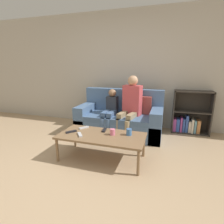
{
  "coord_description": "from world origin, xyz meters",
  "views": [
    {
      "loc": [
        1.04,
        -1.75,
        1.39
      ],
      "look_at": [
        0.15,
        1.09,
        0.61
      ],
      "focal_mm": 28.0,
      "sensor_mm": 36.0,
      "label": 1
    }
  ],
  "objects_px": {
    "bookshelf": "(189,117)",
    "cup_near": "(112,132)",
    "couch": "(120,119)",
    "coffee_table": "(101,137)",
    "cup_far": "(129,132)",
    "tv_remote_2": "(80,135)",
    "tv_remote_1": "(71,132)",
    "person_child": "(110,110)",
    "tv_remote_0": "(84,128)",
    "person_adult": "(131,102)",
    "tv_remote_3": "(104,130)"
  },
  "relations": [
    {
      "from": "tv_remote_1",
      "to": "tv_remote_2",
      "type": "distance_m",
      "value": 0.2
    },
    {
      "from": "coffee_table",
      "to": "cup_far",
      "type": "height_order",
      "value": "cup_far"
    },
    {
      "from": "coffee_table",
      "to": "tv_remote_0",
      "type": "height_order",
      "value": "tv_remote_0"
    },
    {
      "from": "bookshelf",
      "to": "person_adult",
      "type": "bearing_deg",
      "value": -153.99
    },
    {
      "from": "bookshelf",
      "to": "cup_near",
      "type": "height_order",
      "value": "bookshelf"
    },
    {
      "from": "couch",
      "to": "tv_remote_3",
      "type": "height_order",
      "value": "couch"
    },
    {
      "from": "person_adult",
      "to": "tv_remote_1",
      "type": "xyz_separation_m",
      "value": [
        -0.71,
        -1.1,
        -0.29
      ]
    },
    {
      "from": "person_child",
      "to": "tv_remote_2",
      "type": "height_order",
      "value": "person_child"
    },
    {
      "from": "tv_remote_3",
      "to": "tv_remote_2",
      "type": "bearing_deg",
      "value": -140.08
    },
    {
      "from": "tv_remote_1",
      "to": "tv_remote_3",
      "type": "height_order",
      "value": "same"
    },
    {
      "from": "tv_remote_1",
      "to": "person_adult",
      "type": "bearing_deg",
      "value": 96.85
    },
    {
      "from": "tv_remote_0",
      "to": "tv_remote_3",
      "type": "relative_size",
      "value": 0.95
    },
    {
      "from": "person_adult",
      "to": "tv_remote_0",
      "type": "relative_size",
      "value": 7.34
    },
    {
      "from": "person_child",
      "to": "tv_remote_2",
      "type": "relative_size",
      "value": 5.71
    },
    {
      "from": "tv_remote_1",
      "to": "person_child",
      "type": "bearing_deg",
      "value": 113.66
    },
    {
      "from": "cup_far",
      "to": "bookshelf",
      "type": "bearing_deg",
      "value": 56.77
    },
    {
      "from": "cup_near",
      "to": "bookshelf",
      "type": "bearing_deg",
      "value": 52.02
    },
    {
      "from": "couch",
      "to": "tv_remote_0",
      "type": "distance_m",
      "value": 1.04
    },
    {
      "from": "couch",
      "to": "coffee_table",
      "type": "height_order",
      "value": "couch"
    },
    {
      "from": "coffee_table",
      "to": "tv_remote_2",
      "type": "height_order",
      "value": "tv_remote_2"
    },
    {
      "from": "couch",
      "to": "person_child",
      "type": "bearing_deg",
      "value": -143.03
    },
    {
      "from": "person_child",
      "to": "tv_remote_3",
      "type": "distance_m",
      "value": 0.85
    },
    {
      "from": "bookshelf",
      "to": "person_child",
      "type": "relative_size",
      "value": 0.97
    },
    {
      "from": "bookshelf",
      "to": "cup_far",
      "type": "bearing_deg",
      "value": -123.23
    },
    {
      "from": "person_adult",
      "to": "cup_near",
      "type": "height_order",
      "value": "person_adult"
    },
    {
      "from": "tv_remote_0",
      "to": "couch",
      "type": "bearing_deg",
      "value": 104.03
    },
    {
      "from": "bookshelf",
      "to": "cup_near",
      "type": "bearing_deg",
      "value": -127.98
    },
    {
      "from": "couch",
      "to": "tv_remote_3",
      "type": "xyz_separation_m",
      "value": [
        -0.02,
        -0.96,
        0.1
      ]
    },
    {
      "from": "bookshelf",
      "to": "tv_remote_0",
      "type": "height_order",
      "value": "bookshelf"
    },
    {
      "from": "tv_remote_0",
      "to": "person_child",
      "type": "bearing_deg",
      "value": 112.25
    },
    {
      "from": "tv_remote_3",
      "to": "cup_far",
      "type": "bearing_deg",
      "value": -15.1
    },
    {
      "from": "cup_far",
      "to": "tv_remote_3",
      "type": "distance_m",
      "value": 0.42
    },
    {
      "from": "tv_remote_1",
      "to": "cup_near",
      "type": "bearing_deg",
      "value": 48.12
    },
    {
      "from": "bookshelf",
      "to": "cup_near",
      "type": "distance_m",
      "value": 2.0
    },
    {
      "from": "cup_far",
      "to": "tv_remote_2",
      "type": "bearing_deg",
      "value": -161.81
    },
    {
      "from": "couch",
      "to": "person_child",
      "type": "distance_m",
      "value": 0.32
    },
    {
      "from": "bookshelf",
      "to": "tv_remote_2",
      "type": "xyz_separation_m",
      "value": [
        -1.69,
        -1.74,
        0.05
      ]
    },
    {
      "from": "cup_near",
      "to": "tv_remote_2",
      "type": "relative_size",
      "value": 0.56
    },
    {
      "from": "couch",
      "to": "coffee_table",
      "type": "relative_size",
      "value": 1.33
    },
    {
      "from": "bookshelf",
      "to": "tv_remote_1",
      "type": "bearing_deg",
      "value": -138.29
    },
    {
      "from": "couch",
      "to": "cup_far",
      "type": "relative_size",
      "value": 17.37
    },
    {
      "from": "cup_near",
      "to": "tv_remote_3",
      "type": "bearing_deg",
      "value": 144.55
    },
    {
      "from": "tv_remote_2",
      "to": "couch",
      "type": "bearing_deg",
      "value": 39.36
    },
    {
      "from": "couch",
      "to": "tv_remote_3",
      "type": "bearing_deg",
      "value": -90.99
    },
    {
      "from": "couch",
      "to": "bookshelf",
      "type": "bearing_deg",
      "value": 19.34
    },
    {
      "from": "person_adult",
      "to": "tv_remote_2",
      "type": "xyz_separation_m",
      "value": [
        -0.53,
        -1.18,
        -0.29
      ]
    },
    {
      "from": "person_adult",
      "to": "person_child",
      "type": "bearing_deg",
      "value": -160.01
    },
    {
      "from": "person_child",
      "to": "coffee_table",
      "type": "bearing_deg",
      "value": -78.84
    },
    {
      "from": "person_child",
      "to": "cup_near",
      "type": "height_order",
      "value": "person_child"
    },
    {
      "from": "cup_near",
      "to": "cup_far",
      "type": "distance_m",
      "value": 0.25
    }
  ]
}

